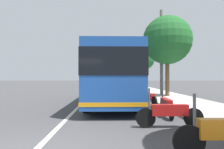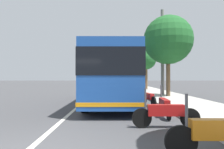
{
  "view_description": "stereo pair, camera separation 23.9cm",
  "coord_description": "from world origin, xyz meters",
  "views": [
    {
      "loc": [
        -3.67,
        -1.57,
        1.59
      ],
      "look_at": [
        9.85,
        -1.89,
        1.81
      ],
      "focal_mm": 32.03,
      "sensor_mm": 36.0,
      "label": 1
    },
    {
      "loc": [
        -3.68,
        -1.81,
        1.59
      ],
      "look_at": [
        9.85,
        -1.89,
        1.81
      ],
      "focal_mm": 32.03,
      "sensor_mm": 36.0,
      "label": 2
    }
  ],
  "objects": [
    {
      "name": "utility_pole",
      "position": [
        13.26,
        -6.21,
        3.71
      ],
      "size": [
        0.27,
        0.27,
        7.42
      ],
      "primitive_type": "cylinder",
      "color": "slate",
      "rests_on": "ground"
    },
    {
      "name": "roadside_tree_far_block",
      "position": [
        21.27,
        -6.26,
        3.82
      ],
      "size": [
        2.44,
        2.44,
        5.08
      ],
      "color": "brown",
      "rests_on": "ground"
    },
    {
      "name": "motorcycle_nearest_curb",
      "position": [
        2.64,
        -3.55,
        0.47
      ],
      "size": [
        0.25,
        2.16,
        1.26
      ],
      "rotation": [
        0.0,
        0.0,
        1.56
      ],
      "color": "black",
      "rests_on": "ground"
    },
    {
      "name": "car_far_distant",
      "position": [
        46.35,
        2.21,
        0.75
      ],
      "size": [
        4.1,
        1.99,
        1.57
      ],
      "rotation": [
        0.0,
        0.0,
        3.07
      ],
      "color": "#2D7238",
      "rests_on": "ground"
    },
    {
      "name": "motorcycle_by_tree",
      "position": [
        4.64,
        -4.04,
        0.47
      ],
      "size": [
        2.32,
        0.33,
        1.26
      ],
      "rotation": [
        0.0,
        0.0,
        -0.07
      ],
      "color": "black",
      "rests_on": "ground"
    },
    {
      "name": "coach_bus",
      "position": [
        8.66,
        -1.8,
        1.81
      ],
      "size": [
        10.07,
        2.65,
        3.13
      ],
      "rotation": [
        0.0,
        0.0,
        0.0
      ],
      "color": "#1E4C9E",
      "rests_on": "ground"
    },
    {
      "name": "motorcycle_far_end",
      "position": [
        7.55,
        -3.94,
        0.46
      ],
      "size": [
        2.04,
        0.42,
        1.26
      ],
      "rotation": [
        0.0,
        0.0,
        0.17
      ],
      "color": "black",
      "rests_on": "ground"
    },
    {
      "name": "roadside_tree_mid_block",
      "position": [
        12.25,
        -6.4,
        4.61
      ],
      "size": [
        3.92,
        3.92,
        6.59
      ],
      "color": "brown",
      "rests_on": "ground"
    },
    {
      "name": "motorcycle_angled",
      "position": [
        0.26,
        -3.94,
        0.48
      ],
      "size": [
        0.26,
        2.15,
        1.27
      ],
      "rotation": [
        0.0,
        0.0,
        1.55
      ],
      "color": "black",
      "rests_on": "ground"
    },
    {
      "name": "sidewalk_curb",
      "position": [
        10.0,
        -6.31,
        0.07
      ],
      "size": [
        110.0,
        3.6,
        0.14
      ],
      "primitive_type": "cube",
      "color": "#B2ADA3",
      "rests_on": "ground"
    },
    {
      "name": "lane_divider_line",
      "position": [
        10.0,
        0.0,
        0.0
      ],
      "size": [
        110.0,
        0.16,
        0.01
      ],
      "primitive_type": "cube",
      "color": "silver",
      "rests_on": "ground"
    },
    {
      "name": "car_behind_bus",
      "position": [
        34.17,
        1.71,
        0.7
      ],
      "size": [
        4.19,
        1.93,
        1.48
      ],
      "rotation": [
        0.0,
        0.0,
        3.13
      ],
      "color": "silver",
      "rests_on": "ground"
    }
  ]
}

